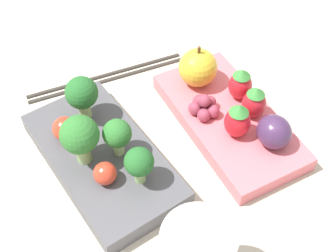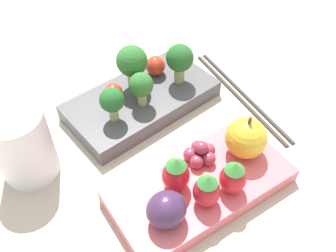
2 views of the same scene
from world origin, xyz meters
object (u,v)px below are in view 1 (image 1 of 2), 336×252
bento_box_fruit (228,120)px  broccoli_floret_3 (82,94)px  broccoli_floret_2 (139,163)px  plum (274,132)px  broccoli_floret_0 (80,136)px  cherry_tomato_0 (65,129)px  broccoli_floret_1 (118,136)px  bento_box_savoury (103,159)px  cherry_tomato_1 (105,173)px  strawberry_2 (254,102)px  strawberry_0 (238,120)px  strawberry_1 (240,84)px  grape_cluster (204,106)px  apple (198,68)px  chopsticks_pair (107,76)px

bento_box_fruit → broccoli_floret_3: bearing=63.7°
broccoli_floret_2 → plum: 0.15m
broccoli_floret_0 → cherry_tomato_0: broccoli_floret_0 is taller
bento_box_fruit → broccoli_floret_1: 0.14m
broccoli_floret_2 → cherry_tomato_0: (0.09, 0.05, -0.02)m
bento_box_savoury → broccoli_floret_2: size_ratio=4.52×
cherry_tomato_1 → cherry_tomato_0: bearing=12.2°
broccoli_floret_1 → strawberry_2: bearing=-96.1°
strawberry_0 → cherry_tomato_1: bearing=87.3°
strawberry_1 → strawberry_0: bearing=143.1°
broccoli_floret_1 → broccoli_floret_2: (-0.04, -0.00, -0.00)m
broccoli_floret_0 → plum: bearing=-110.7°
strawberry_0 → grape_cluster: (0.04, 0.02, -0.01)m
apple → plum: (-0.12, -0.02, -0.01)m
bento_box_fruit → strawberry_2: bearing=-116.7°
bento_box_savoury → broccoli_floret_0: broccoli_floret_0 is taller
bento_box_savoury → apple: apple is taller
broccoli_floret_1 → apple: 0.14m
broccoli_floret_2 → strawberry_2: size_ratio=1.08×
broccoli_floret_0 → strawberry_2: bearing=-98.0°
strawberry_1 → plum: (-0.08, 0.01, -0.00)m
broccoli_floret_0 → grape_cluster: 0.15m
broccoli_floret_2 → plum: (-0.02, -0.15, -0.01)m
cherry_tomato_1 → apple: (0.08, -0.16, 0.01)m
bento_box_savoury → broccoli_floret_1: broccoli_floret_1 is taller
broccoli_floret_2 → cherry_tomato_0: 0.10m
chopsticks_pair → broccoli_floret_1: bearing=163.5°
bento_box_fruit → grape_cluster: bearing=53.8°
chopsticks_pair → cherry_tomato_0: bearing=136.6°
bento_box_fruit → cherry_tomato_1: 0.17m
broccoli_floret_0 → plum: (-0.07, -0.19, -0.02)m
cherry_tomato_0 → strawberry_2: (-0.07, -0.20, 0.00)m
bento_box_savoury → strawberry_0: (-0.04, -0.14, 0.03)m
broccoli_floret_0 → broccoli_floret_3: (0.06, -0.02, -0.00)m
cherry_tomato_1 → strawberry_2: size_ratio=0.57×
cherry_tomato_0 → cherry_tomato_1: size_ratio=1.12×
broccoli_floret_3 → strawberry_2: (-0.09, -0.17, -0.02)m
broccoli_floret_3 → cherry_tomato_1: bearing=171.1°
bento_box_savoury → grape_cluster: (0.00, -0.13, 0.02)m
cherry_tomato_1 → strawberry_2: 0.19m
broccoli_floret_0 → cherry_tomato_1: bearing=-164.9°
bento_box_savoury → bento_box_fruit: bearing=-96.0°
strawberry_1 → chopsticks_pair: 0.18m
apple → plum: bearing=-168.6°
strawberry_2 → apple: bearing=20.9°
cherry_tomato_0 → chopsticks_pair: cherry_tomato_0 is taller
broccoli_floret_3 → apple: broccoli_floret_3 is taller
bento_box_savoury → chopsticks_pair: (0.13, -0.06, -0.01)m
cherry_tomato_1 → strawberry_0: (-0.01, -0.15, 0.01)m
broccoli_floret_3 → chopsticks_pair: broccoli_floret_3 is taller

